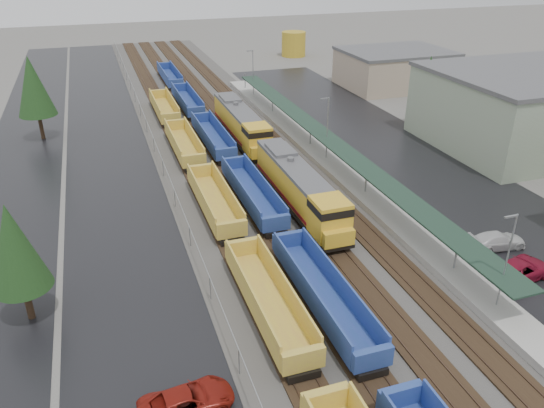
{
  "coord_description": "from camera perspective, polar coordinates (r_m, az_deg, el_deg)",
  "views": [
    {
      "loc": [
        -15.41,
        -3.83,
        24.04
      ],
      "look_at": [
        -1.4,
        37.84,
        2.0
      ],
      "focal_mm": 35.0,
      "sensor_mm": 36.0,
      "label": 1
    }
  ],
  "objects": [
    {
      "name": "trackbed",
      "position": [
        69.87,
        -4.74,
        6.55
      ],
      "size": [
        14.6,
        160.0,
        0.22
      ],
      "color": "black",
      "rests_on": "ground"
    },
    {
      "name": "parked_car_west_c",
      "position": [
        32.16,
        -9.13,
        -20.21
      ],
      "size": [
        3.06,
        5.65,
        1.51
      ],
      "primitive_type": "imported",
      "rotation": [
        0.0,
        0.0,
        1.68
      ],
      "color": "maroon",
      "rests_on": "ground"
    },
    {
      "name": "locomotive_trail",
      "position": [
        70.01,
        -3.3,
        8.56
      ],
      "size": [
        2.99,
        19.73,
        4.47
      ],
      "color": "black",
      "rests_on": "ground"
    },
    {
      "name": "tree_west_far",
      "position": [
        76.12,
        -24.32,
        11.48
      ],
      "size": [
        4.84,
        4.84,
        11.0
      ],
      "color": "#332316",
      "rests_on": "ground"
    },
    {
      "name": "parked_car_east_b",
      "position": [
        46.16,
        25.07,
        -6.41
      ],
      "size": [
        3.69,
        6.19,
        1.61
      ],
      "primitive_type": "imported",
      "rotation": [
        0.0,
        0.0,
        1.75
      ],
      "color": "maroon",
      "rests_on": "ground"
    },
    {
      "name": "west_road",
      "position": [
        68.88,
        -25.35,
        3.55
      ],
      "size": [
        9.0,
        160.0,
        0.02
      ],
      "primitive_type": "cube",
      "color": "black",
      "rests_on": "ground"
    },
    {
      "name": "tree_east",
      "position": [
        77.56,
        16.44,
        12.48
      ],
      "size": [
        4.4,
        4.4,
        10.0
      ],
      "color": "#332316",
      "rests_on": "ground"
    },
    {
      "name": "east_commuter_lot",
      "position": [
        68.26,
        13.14,
        5.3
      ],
      "size": [
        16.0,
        100.0,
        0.02
      ],
      "primitive_type": "cube",
      "color": "black",
      "rests_on": "ground"
    },
    {
      "name": "storage_tank",
      "position": [
        125.63,
        2.34,
        16.82
      ],
      "size": [
        5.39,
        5.39,
        5.39
      ],
      "primitive_type": "cylinder",
      "color": "#B69524",
      "rests_on": "ground"
    },
    {
      "name": "ballast_strip",
      "position": [
        69.91,
        -4.74,
        6.46
      ],
      "size": [
        20.0,
        160.0,
        0.08
      ],
      "primitive_type": "cube",
      "color": "#302D2B",
      "rests_on": "ground"
    },
    {
      "name": "locomotive_lead",
      "position": [
        51.41,
        3.03,
        1.68
      ],
      "size": [
        2.99,
        19.73,
        4.47
      ],
      "color": "black",
      "rests_on": "ground"
    },
    {
      "name": "tree_west_near",
      "position": [
        38.99,
        -25.98,
        -4.2
      ],
      "size": [
        3.96,
        3.96,
        9.0
      ],
      "color": "#332316",
      "rests_on": "ground"
    },
    {
      "name": "distant_hills",
      "position": [
        224.1,
        -3.09,
        20.43
      ],
      "size": [
        301.0,
        140.0,
        25.2
      ],
      "color": "#4F614B",
      "rests_on": "ground"
    },
    {
      "name": "chainlink_fence",
      "position": [
        66.45,
        -12.46,
        6.26
      ],
      "size": [
        0.08,
        160.04,
        2.02
      ],
      "color": "gray",
      "rests_on": "ground"
    },
    {
      "name": "parked_car_east_c",
      "position": [
        49.77,
        23.08,
        -3.65
      ],
      "size": [
        2.47,
        5.16,
        1.45
      ],
      "primitive_type": "imported",
      "rotation": [
        0.0,
        0.0,
        1.48
      ],
      "color": "silver",
      "rests_on": "ground"
    },
    {
      "name": "west_parking_lot",
      "position": [
        68.21,
        -17.08,
        4.79
      ],
      "size": [
        10.0,
        160.0,
        0.02
      ],
      "primitive_type": "cube",
      "color": "black",
      "rests_on": "ground"
    },
    {
      "name": "well_string_blue",
      "position": [
        53.23,
        -2.16,
        1.18
      ],
      "size": [
        2.67,
        122.4,
        2.37
      ],
      "color": "navy",
      "rests_on": "ground"
    },
    {
      "name": "well_string_yellow",
      "position": [
        44.69,
        -3.8,
        -4.15
      ],
      "size": [
        2.79,
        97.76,
        2.47
      ],
      "color": "gold",
      "rests_on": "ground"
    },
    {
      "name": "station_platform",
      "position": [
        63.74,
        5.83,
        5.04
      ],
      "size": [
        3.0,
        80.0,
        8.0
      ],
      "color": "#9E9B93",
      "rests_on": "ground"
    }
  ]
}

